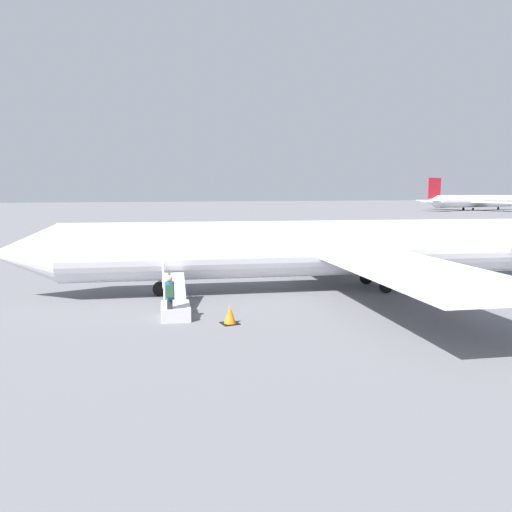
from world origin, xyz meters
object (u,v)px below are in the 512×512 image
object	(u,v)px
boarding_stairs	(175,305)
passenger	(170,295)
airplane_main	(348,247)
airplane_far_right	(474,201)

from	to	relation	value
boarding_stairs	passenger	distance (m)	1.25
airplane_main	passenger	bearing A→B (deg)	29.57
boarding_stairs	passenger	size ratio (longest dim) A/B	2.38
airplane_far_right	passenger	world-z (taller)	airplane_far_right
airplane_main	boarding_stairs	distance (m)	9.51
boarding_stairs	airplane_main	bearing A→B (deg)	-65.49
airplane_far_right	boarding_stairs	world-z (taller)	airplane_far_right
airplane_main	passenger	world-z (taller)	airplane_main
airplane_far_right	passenger	distance (m)	147.05
passenger	airplane_far_right	bearing A→B (deg)	-37.81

